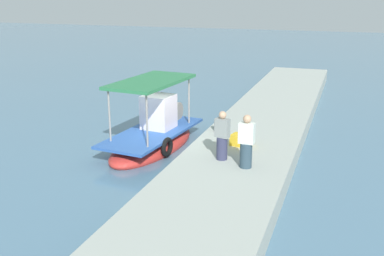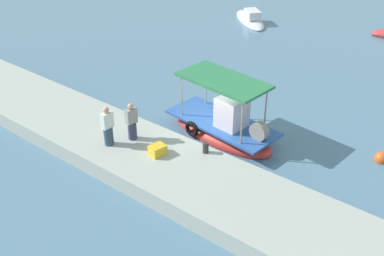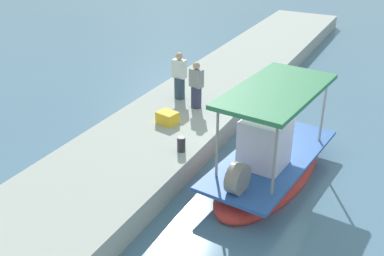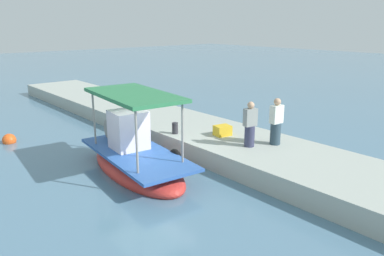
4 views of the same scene
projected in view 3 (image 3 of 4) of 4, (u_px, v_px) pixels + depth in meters
ground_plane at (268, 169)px, 13.88m from camera, size 120.00×120.00×0.00m
dock_quay at (163, 133)px, 15.21m from camera, size 36.00×3.70×0.71m
main_fishing_boat at (269, 164)px, 13.14m from camera, size 5.52×2.63×3.12m
fisherman_near_bollard at (196, 87)px, 15.87m from camera, size 0.44×0.51×1.64m
fisherman_by_crate at (179, 78)px, 16.59m from camera, size 0.40×0.50×1.71m
mooring_bollard at (181, 144)px, 13.29m from camera, size 0.24×0.24×0.45m
cargo_crate at (167, 118)px, 14.95m from camera, size 0.61×0.70×0.40m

